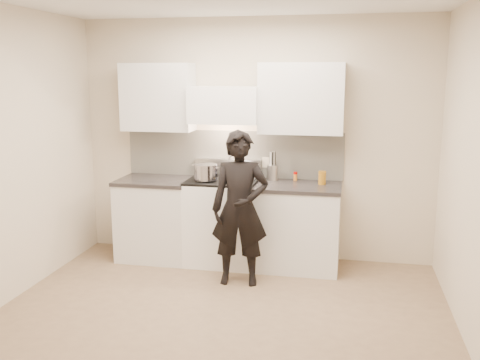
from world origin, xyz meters
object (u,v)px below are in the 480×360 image
wok (236,168)px  utensil_crock (272,171)px  counter_right (297,226)px  person (240,208)px  stove (223,221)px

wok → utensil_crock: (0.40, 0.07, -0.03)m
counter_right → wok: bearing=170.9°
counter_right → person: bearing=-132.0°
counter_right → wok: (-0.71, 0.11, 0.59)m
stove → utensil_crock: bearing=19.6°
person → counter_right: bearing=41.7°
person → utensil_crock: bearing=68.1°
wok → person: 0.77m
utensil_crock → wok: bearing=-169.9°
stove → counter_right: size_ratio=1.04×
utensil_crock → person: 0.83m
stove → person: bearing=-61.6°
stove → counter_right: stove is taller
stove → person: person is taller
stove → wok: (0.12, 0.11, 0.58)m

